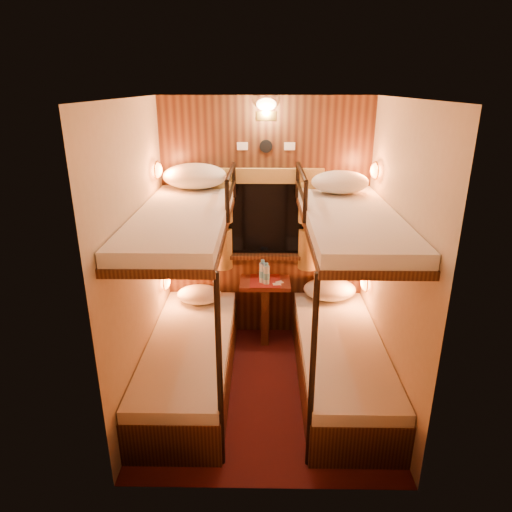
{
  "coord_description": "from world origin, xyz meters",
  "views": [
    {
      "loc": [
        -0.02,
        -3.32,
        2.49
      ],
      "look_at": [
        -0.08,
        0.15,
        1.18
      ],
      "focal_mm": 32.0,
      "sensor_mm": 36.0,
      "label": 1
    }
  ],
  "objects_px": {
    "bunk_right": "(342,329)",
    "table": "(265,302)",
    "bottle_left": "(263,273)",
    "bottle_right": "(266,275)",
    "bunk_left": "(189,328)"
  },
  "relations": [
    {
      "from": "bunk_right",
      "to": "table",
      "type": "distance_m",
      "value": 1.02
    },
    {
      "from": "table",
      "to": "bottle_left",
      "type": "relative_size",
      "value": 2.73
    },
    {
      "from": "bottle_right",
      "to": "bottle_left",
      "type": "bearing_deg",
      "value": 137.16
    },
    {
      "from": "bottle_right",
      "to": "table",
      "type": "bearing_deg",
      "value": 100.8
    },
    {
      "from": "bunk_left",
      "to": "table",
      "type": "xyz_separation_m",
      "value": [
        0.65,
        0.78,
        -0.14
      ]
    },
    {
      "from": "bunk_left",
      "to": "bunk_right",
      "type": "bearing_deg",
      "value": 0.0
    },
    {
      "from": "table",
      "to": "bunk_left",
      "type": "bearing_deg",
      "value": -129.67
    },
    {
      "from": "bunk_left",
      "to": "bottle_left",
      "type": "xyz_separation_m",
      "value": [
        0.62,
        0.75,
        0.19
      ]
    },
    {
      "from": "bunk_right",
      "to": "bunk_left",
      "type": "bearing_deg",
      "value": 180.0
    },
    {
      "from": "bunk_left",
      "to": "bottle_left",
      "type": "distance_m",
      "value": 1.0
    },
    {
      "from": "bunk_left",
      "to": "bunk_right",
      "type": "xyz_separation_m",
      "value": [
        1.3,
        0.0,
        0.0
      ]
    },
    {
      "from": "bunk_right",
      "to": "bottle_left",
      "type": "height_order",
      "value": "bunk_right"
    },
    {
      "from": "bunk_right",
      "to": "bottle_right",
      "type": "bearing_deg",
      "value": 131.56
    },
    {
      "from": "bottle_right",
      "to": "bunk_right",
      "type": "bearing_deg",
      "value": -48.44
    },
    {
      "from": "bunk_left",
      "to": "bottle_right",
      "type": "height_order",
      "value": "bunk_left"
    }
  ]
}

